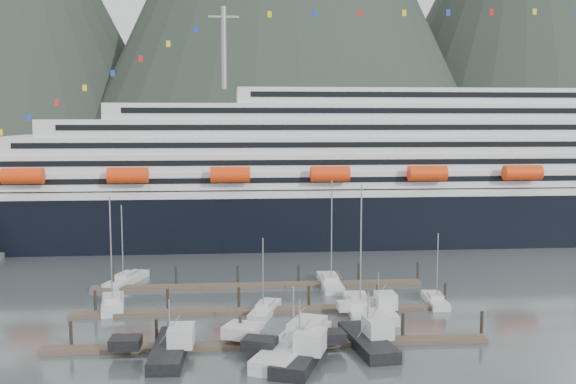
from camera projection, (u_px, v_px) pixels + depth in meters
name	position (u px, v px, depth m)	size (l,w,h in m)	color
ground	(305.00, 318.00, 82.74)	(1600.00, 1600.00, 0.00)	#4E5B5C
cruise_ship	(421.00, 179.00, 138.40)	(210.00, 30.40, 50.30)	black
dock_near	(269.00, 344.00, 72.44)	(48.18, 2.28, 3.20)	#493C2F
dock_mid	(263.00, 310.00, 85.32)	(48.18, 2.28, 3.20)	#493C2F
dock_far	(259.00, 285.00, 98.20)	(48.18, 2.28, 3.20)	#493C2F
sailboat_a	(113.00, 305.00, 87.23)	(4.14, 9.73, 15.19)	#B5B5B5
sailboat_c	(265.00, 310.00, 84.76)	(4.72, 8.85, 10.17)	#B5B5B5
sailboat_d	(359.00, 308.00, 85.79)	(3.89, 12.83, 16.91)	#B5B5B5
sailboat_e	(127.00, 280.00, 100.43)	(5.73, 10.52, 12.33)	#B5B5B5
sailboat_g	(330.00, 283.00, 98.61)	(2.97, 11.25, 16.15)	#B5B5B5
sailboat_h	(435.00, 301.00, 89.21)	(2.89, 8.08, 9.97)	#B5B5B5
trawler_a	(169.00, 348.00, 69.58)	(8.67, 12.03, 6.53)	black
trawler_b	(298.00, 354.00, 67.64)	(9.42, 11.53, 7.12)	black
trawler_c	(292.00, 344.00, 70.49)	(12.60, 15.44, 7.80)	#B5B5B5
trawler_d	(366.00, 340.00, 72.02)	(8.58, 11.55, 6.66)	black
trawler_e	(377.00, 310.00, 83.61)	(7.25, 9.51, 6.10)	#B5B5B5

